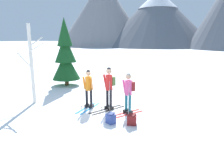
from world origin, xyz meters
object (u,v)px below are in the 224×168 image
object	(u,v)px
skier_in_orange	(89,87)
backpack_on_snow_beside	(132,120)
skier_in_red	(109,86)
backpack_on_snow_front	(111,118)
skier_in_pink	(128,91)
pine_tree_near	(65,55)
birch_tree_tall	(32,64)

from	to	relation	value
skier_in_orange	backpack_on_snow_beside	bearing A→B (deg)	-22.56
skier_in_red	backpack_on_snow_front	bearing A→B (deg)	-62.87
skier_in_red	backpack_on_snow_front	world-z (taller)	skier_in_red
skier_in_pink	pine_tree_near	world-z (taller)	pine_tree_near
skier_in_red	pine_tree_near	size ratio (longest dim) A/B	0.43
skier_in_pink	backpack_on_snow_front	distance (m)	1.40
backpack_on_snow_front	skier_in_pink	bearing A→B (deg)	78.67
skier_in_orange	backpack_on_snow_front	distance (m)	2.06
skier_in_red	backpack_on_snow_beside	bearing A→B (deg)	-38.85
skier_in_pink	skier_in_orange	bearing A→B (deg)	-178.80
skier_in_orange	skier_in_red	world-z (taller)	skier_in_red
skier_in_orange	backpack_on_snow_front	bearing A→B (deg)	-35.91
backpack_on_snow_beside	pine_tree_near	bearing A→B (deg)	144.30
pine_tree_near	skier_in_orange	bearing A→B (deg)	-42.36
backpack_on_snow_beside	skier_in_orange	bearing A→B (deg)	157.44
backpack_on_snow_front	skier_in_orange	bearing A→B (deg)	144.09
skier_in_orange	skier_in_red	distance (m)	0.92
skier_in_orange	birch_tree_tall	world-z (taller)	birch_tree_tall
skier_in_orange	skier_in_red	xyz separation A→B (m)	(0.89, 0.17, 0.12)
pine_tree_near	backpack_on_snow_front	distance (m)	7.00
skier_in_orange	birch_tree_tall	bearing A→B (deg)	-171.02
backpack_on_snow_front	backpack_on_snow_beside	bearing A→B (deg)	13.84
backpack_on_snow_front	birch_tree_tall	bearing A→B (deg)	170.61
skier_in_pink	backpack_on_snow_front	xyz separation A→B (m)	(-0.23, -1.17, -0.74)
pine_tree_near	birch_tree_tall	world-z (taller)	pine_tree_near
skier_in_orange	pine_tree_near	bearing A→B (deg)	137.64
backpack_on_snow_beside	skier_in_red	bearing A→B (deg)	141.15
skier_in_red	birch_tree_tall	xyz separation A→B (m)	(-3.59, -0.60, 0.82)
skier_in_pink	birch_tree_tall	world-z (taller)	birch_tree_tall
backpack_on_snow_beside	skier_in_pink	bearing A→B (deg)	116.55
backpack_on_snow_front	pine_tree_near	bearing A→B (deg)	139.47
pine_tree_near	backpack_on_snow_beside	xyz separation A→B (m)	(5.88, -4.22, -1.75)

